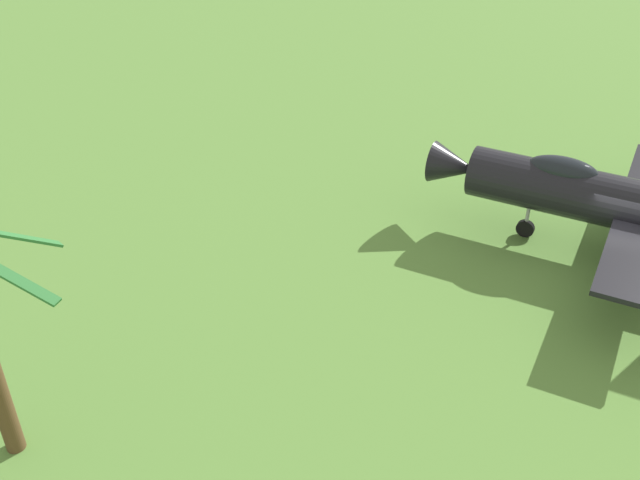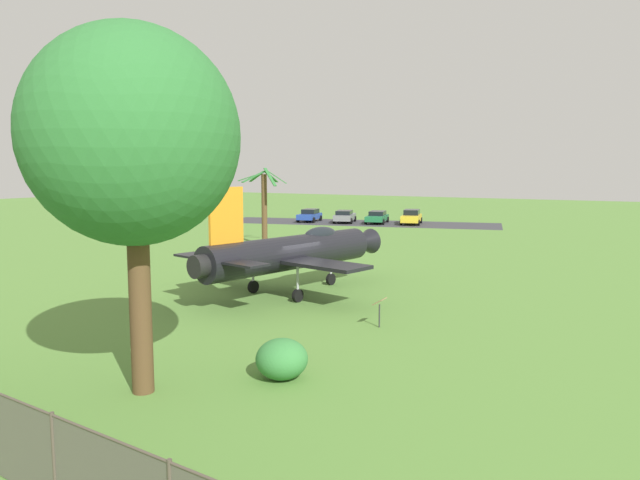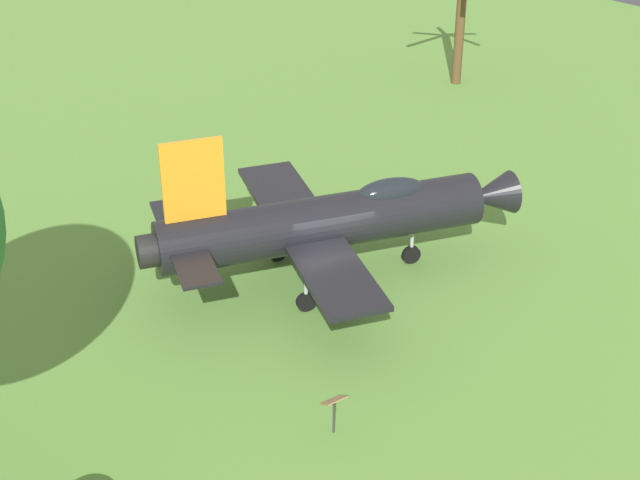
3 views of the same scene
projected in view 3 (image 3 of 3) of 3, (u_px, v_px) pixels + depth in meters
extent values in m
plane|color=#568438|center=(322.00, 278.00, 29.96)|extent=(200.00, 200.00, 0.00)
cylinder|color=black|center=(322.00, 223.00, 28.96)|extent=(10.25, 3.82, 1.65)
cone|color=black|center=(489.00, 195.00, 30.52)|extent=(1.87, 1.72, 1.40)
cylinder|color=black|center=(148.00, 251.00, 27.49)|extent=(0.80, 1.10, 0.99)
ellipsoid|color=black|center=(391.00, 191.00, 29.22)|extent=(2.34, 1.36, 0.84)
cube|color=orange|center=(193.00, 180.00, 26.87)|extent=(1.79, 0.53, 2.45)
cube|color=black|center=(280.00, 191.00, 31.21)|extent=(2.66, 4.24, 0.16)
cube|color=black|center=(337.00, 278.00, 26.63)|extent=(2.66, 4.24, 0.16)
cube|color=black|center=(172.00, 214.00, 29.11)|extent=(1.47, 2.00, 0.10)
cube|color=black|center=(196.00, 270.00, 26.28)|extent=(1.47, 2.00, 0.10)
cylinder|color=#A5A8AD|center=(412.00, 234.00, 30.27)|extent=(0.12, 0.12, 1.55)
cylinder|color=black|center=(411.00, 255.00, 30.65)|extent=(0.62, 0.31, 0.60)
cylinder|color=#A5A8AD|center=(277.00, 231.00, 30.40)|extent=(0.12, 0.12, 1.55)
cylinder|color=black|center=(277.00, 252.00, 30.79)|extent=(0.62, 0.31, 0.60)
cylinder|color=#A5A8AD|center=(306.00, 280.00, 27.90)|extent=(0.12, 0.12, 1.55)
cylinder|color=black|center=(306.00, 302.00, 28.28)|extent=(0.62, 0.31, 0.60)
cylinder|color=brown|center=(460.00, 24.00, 43.50)|extent=(0.44, 0.44, 5.64)
cylinder|color=#333333|center=(334.00, 418.00, 23.53)|extent=(0.06, 0.06, 0.90)
cube|color=olive|center=(334.00, 400.00, 23.25)|extent=(0.62, 0.42, 0.25)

